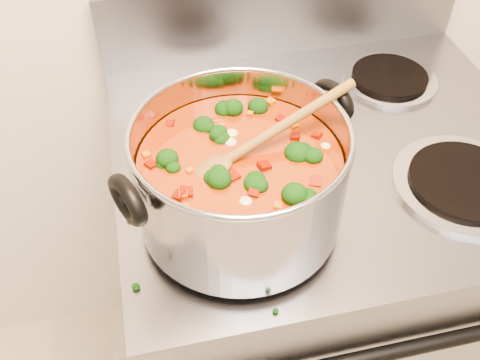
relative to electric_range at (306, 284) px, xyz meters
name	(u,v)px	position (x,y,z in m)	size (l,w,h in m)	color
electric_range	(306,284)	(0.00, 0.00, 0.00)	(0.76, 0.68, 1.08)	gray
stockpot	(240,179)	(-0.19, -0.15, 0.55)	(0.35, 0.30, 0.18)	#A3A3AB
wooden_spoon	(248,147)	(-0.18, -0.14, 0.60)	(0.26, 0.10, 0.09)	olive
cooktop_crumbs	(239,178)	(-0.18, -0.06, 0.46)	(0.35, 0.42, 0.01)	black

